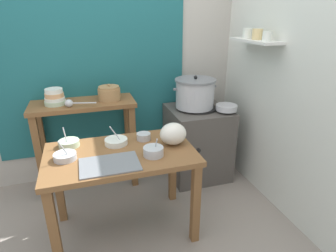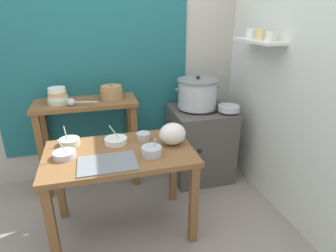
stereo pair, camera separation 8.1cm
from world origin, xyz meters
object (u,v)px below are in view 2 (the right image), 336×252
at_px(prep_table, 120,164).
at_px(prep_bowl_4, 116,140).
at_px(back_shelf_table, 88,123).
at_px(serving_tray, 108,163).
at_px(plastic_bag, 172,134).
at_px(ladle, 72,102).
at_px(prep_bowl_1, 69,141).
at_px(prep_bowl_0, 143,136).
at_px(steamer_pot, 197,93).
at_px(stove_block, 200,143).
at_px(wide_pan, 229,108).
at_px(prep_bowl_3, 64,154).
at_px(bowl_stack_enamel, 58,96).
at_px(prep_bowl_2, 152,151).
at_px(clay_pot, 112,93).

xyz_separation_m(prep_table, prep_bowl_4, (-0.01, 0.15, 0.14)).
distance_m(back_shelf_table, prep_bowl_4, 0.67).
relative_size(prep_table, prep_bowl_4, 6.19).
relative_size(serving_tray, plastic_bag, 1.91).
relative_size(back_shelf_table, ladle, 3.55).
distance_m(serving_tray, plastic_bag, 0.55).
height_order(prep_bowl_1, prep_bowl_4, prep_bowl_4).
distance_m(prep_bowl_0, prep_bowl_4, 0.23).
xyz_separation_m(steamer_pot, prep_bowl_4, (-0.87, -0.52, -0.18)).
xyz_separation_m(back_shelf_table, stove_block, (1.13, -0.13, -0.30)).
xyz_separation_m(ladle, prep_bowl_0, (0.55, -0.49, -0.19)).
bearing_deg(wide_pan, prep_bowl_3, -162.69).
xyz_separation_m(back_shelf_table, wide_pan, (1.36, -0.30, 0.13)).
height_order(back_shelf_table, bowl_stack_enamel, bowl_stack_enamel).
xyz_separation_m(prep_table, steamer_pot, (0.86, 0.66, 0.32)).
relative_size(ladle, prep_bowl_1, 1.71).
relative_size(bowl_stack_enamel, prep_bowl_0, 1.66).
bearing_deg(prep_bowl_2, bowl_stack_enamel, 127.63).
bearing_deg(prep_bowl_4, prep_bowl_1, 169.05).
distance_m(stove_block, wide_pan, 0.51).
relative_size(prep_bowl_3, prep_bowl_4, 0.89).
bearing_deg(prep_bowl_1, prep_table, -30.42).
xyz_separation_m(bowl_stack_enamel, plastic_bag, (0.88, -0.75, -0.16)).
bearing_deg(plastic_bag, prep_bowl_2, -144.62).
xyz_separation_m(serving_tray, prep_bowl_3, (-0.29, 0.17, 0.02)).
bearing_deg(prep_table, prep_bowl_0, 37.44).
height_order(stove_block, steamer_pot, steamer_pot).
relative_size(steamer_pot, wide_pan, 2.17).
bearing_deg(prep_bowl_2, clay_pot, 102.51).
height_order(stove_block, prep_bowl_0, stove_block).
xyz_separation_m(ladle, wide_pan, (1.46, -0.18, -0.13)).
relative_size(clay_pot, prep_bowl_4, 1.19).
xyz_separation_m(prep_table, prep_bowl_0, (0.21, 0.16, 0.14)).
xyz_separation_m(back_shelf_table, prep_bowl_0, (0.44, -0.61, 0.07)).
bearing_deg(back_shelf_table, prep_bowl_2, -63.34).
xyz_separation_m(stove_block, steamer_pot, (-0.04, 0.02, 0.54)).
height_order(prep_table, steamer_pot, steamer_pot).
relative_size(steamer_pot, prep_bowl_3, 2.89).
distance_m(stove_block, serving_tray, 1.33).
distance_m(ladle, prep_bowl_4, 0.63).
height_order(wide_pan, prep_bowl_2, prep_bowl_2).
bearing_deg(prep_bowl_1, prep_bowl_4, -10.95).
distance_m(serving_tray, prep_bowl_4, 0.33).
xyz_separation_m(clay_pot, ladle, (-0.36, -0.12, -0.03)).
relative_size(stove_block, prep_bowl_1, 4.93).
relative_size(stove_block, clay_pot, 3.68).
xyz_separation_m(back_shelf_table, ladle, (-0.11, -0.12, 0.26)).
distance_m(prep_bowl_1, prep_bowl_2, 0.68).
relative_size(prep_table, prep_bowl_1, 6.95).
bearing_deg(prep_bowl_3, prep_bowl_4, 20.65).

